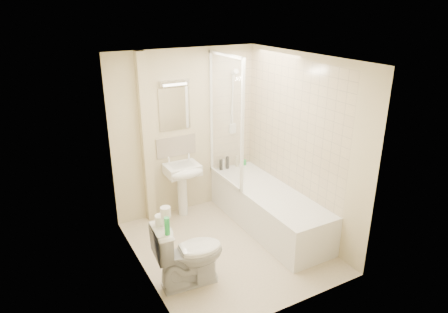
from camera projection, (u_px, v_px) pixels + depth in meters
floor at (228, 247)px, 5.18m from camera, size 2.50×2.50×0.00m
wall_back at (186, 133)px, 5.76m from camera, size 2.20×0.02×2.40m
wall_left at (139, 180)px, 4.25m from camera, size 0.02×2.50×2.40m
wall_right at (301, 146)px, 5.24m from camera, size 0.02×2.50×2.40m
ceiling at (229, 58)px, 4.31m from camera, size 2.20×2.50×0.02m
tile_back at (232, 112)px, 6.01m from camera, size 0.70×0.01×1.75m
tile_right at (292, 126)px, 5.31m from camera, size 0.01×2.10×1.75m
pipe_boxing at (146, 141)px, 5.44m from camera, size 0.12×0.12×2.40m
splashback at (176, 146)px, 5.74m from camera, size 0.60×0.02×0.30m
mirror at (175, 109)px, 5.54m from camera, size 0.46×0.01×0.60m
strip_light at (174, 83)px, 5.39m from camera, size 0.42×0.07×0.07m
bathtub at (268, 207)px, 5.57m from camera, size 0.70×2.10×0.55m
shower_screen at (225, 120)px, 5.48m from camera, size 0.04×0.92×1.80m
shower_fixture at (233, 105)px, 5.93m from camera, size 0.10×0.16×0.99m
pedestal_sink at (183, 176)px, 5.70m from camera, size 0.48×0.45×0.92m
bottle_black_a at (221, 165)px, 6.13m from camera, size 0.05×0.05×0.17m
bottle_white_a at (223, 165)px, 6.14m from camera, size 0.06×0.06×0.16m
bottle_black_b at (227, 163)px, 6.18m from camera, size 0.05×0.05×0.19m
bottle_cream at (237, 161)px, 6.26m from camera, size 0.05×0.05×0.18m
bottle_green at (244, 162)px, 6.34m from camera, size 0.06×0.06×0.08m
toilet at (189, 253)px, 4.39m from camera, size 0.57×0.84×0.78m
toilet_roll_lower at (161, 220)px, 4.19m from camera, size 0.12×0.12×0.10m
toilet_roll_upper at (165, 212)px, 4.13m from camera, size 0.11×0.11×0.11m
green_bottle at (167, 226)px, 3.99m from camera, size 0.05×0.05×0.19m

